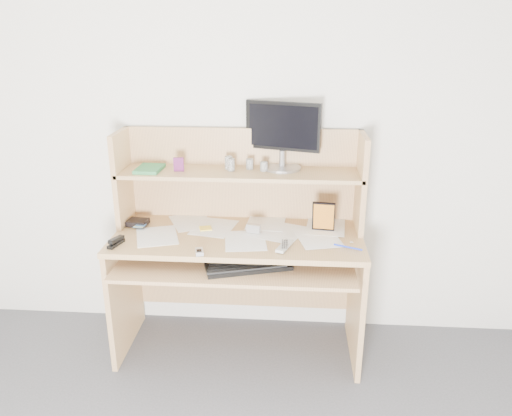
# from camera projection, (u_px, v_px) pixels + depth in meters

# --- Properties ---
(back_wall) EXTENTS (3.60, 0.04, 2.50)m
(back_wall) POSITION_uv_depth(u_px,v_px,m) (243.00, 136.00, 2.94)
(back_wall) COLOR silver
(back_wall) RESTS_ON floor
(desk) EXTENTS (1.40, 0.70, 1.30)m
(desk) POSITION_uv_depth(u_px,v_px,m) (239.00, 238.00, 2.90)
(desk) COLOR tan
(desk) RESTS_ON floor
(paper_clutter) EXTENTS (1.32, 0.54, 0.01)m
(paper_clutter) POSITION_uv_depth(u_px,v_px,m) (238.00, 234.00, 2.81)
(paper_clutter) COLOR white
(paper_clutter) RESTS_ON desk
(keyboard) EXTENTS (0.48, 0.28, 0.03)m
(keyboard) POSITION_uv_depth(u_px,v_px,m) (248.00, 266.00, 2.64)
(keyboard) COLOR black
(keyboard) RESTS_ON desk
(tv_remote) EXTENTS (0.09, 0.16, 0.02)m
(tv_remote) POSITION_uv_depth(u_px,v_px,m) (285.00, 246.00, 2.63)
(tv_remote) COLOR #B0B0AA
(tv_remote) RESTS_ON paper_clutter
(flip_phone) EXTENTS (0.06, 0.08, 0.02)m
(flip_phone) POSITION_uv_depth(u_px,v_px,m) (199.00, 251.00, 2.57)
(flip_phone) COLOR silver
(flip_phone) RESTS_ON paper_clutter
(stapler) EXTENTS (0.06, 0.13, 0.04)m
(stapler) POSITION_uv_depth(u_px,v_px,m) (116.00, 241.00, 2.66)
(stapler) COLOR black
(stapler) RESTS_ON paper_clutter
(wallet) EXTENTS (0.13, 0.11, 0.03)m
(wallet) POSITION_uv_depth(u_px,v_px,m) (138.00, 222.00, 2.93)
(wallet) COLOR black
(wallet) RESTS_ON paper_clutter
(sticky_note_pad) EXTENTS (0.08, 0.08, 0.01)m
(sticky_note_pad) POSITION_uv_depth(u_px,v_px,m) (205.00, 228.00, 2.88)
(sticky_note_pad) COLOR yellow
(sticky_note_pad) RESTS_ON desk
(digital_camera) EXTENTS (0.09, 0.05, 0.05)m
(digital_camera) POSITION_uv_depth(u_px,v_px,m) (254.00, 228.00, 2.82)
(digital_camera) COLOR #A6A6A8
(digital_camera) RESTS_ON paper_clutter
(game_case) EXTENTS (0.13, 0.03, 0.18)m
(game_case) POSITION_uv_depth(u_px,v_px,m) (324.00, 216.00, 2.81)
(game_case) COLOR black
(game_case) RESTS_ON paper_clutter
(blue_pen) EXTENTS (0.15, 0.07, 0.01)m
(blue_pen) POSITION_uv_depth(u_px,v_px,m) (348.00, 247.00, 2.63)
(blue_pen) COLOR #1A33C7
(blue_pen) RESTS_ON paper_clutter
(card_box) EXTENTS (0.06, 0.02, 0.08)m
(card_box) POSITION_uv_depth(u_px,v_px,m) (179.00, 164.00, 2.82)
(card_box) COLOR maroon
(card_box) RESTS_ON desk
(shelf_book) EXTENTS (0.14, 0.20, 0.02)m
(shelf_book) POSITION_uv_depth(u_px,v_px,m) (150.00, 169.00, 2.84)
(shelf_book) COLOR #2F774B
(shelf_book) RESTS_ON desk
(chip_stack_a) EXTENTS (0.05, 0.05, 0.06)m
(chip_stack_a) POSITION_uv_depth(u_px,v_px,m) (250.00, 164.00, 2.86)
(chip_stack_a) COLOR black
(chip_stack_a) RESTS_ON desk
(chip_stack_b) EXTENTS (0.05, 0.05, 0.07)m
(chip_stack_b) POSITION_uv_depth(u_px,v_px,m) (229.00, 163.00, 2.86)
(chip_stack_b) COLOR white
(chip_stack_b) RESTS_ON desk
(chip_stack_c) EXTENTS (0.05, 0.05, 0.05)m
(chip_stack_c) POSITION_uv_depth(u_px,v_px,m) (264.00, 166.00, 2.83)
(chip_stack_c) COLOR black
(chip_stack_c) RESTS_ON desk
(chip_stack_d) EXTENTS (0.04, 0.04, 0.07)m
(chip_stack_d) POSITION_uv_depth(u_px,v_px,m) (231.00, 165.00, 2.83)
(chip_stack_d) COLOR white
(chip_stack_d) RESTS_ON desk
(monitor) EXTENTS (0.43, 0.22, 0.38)m
(monitor) POSITION_uv_depth(u_px,v_px,m) (283.00, 133.00, 2.83)
(monitor) COLOR #9F9FA3
(monitor) RESTS_ON desk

